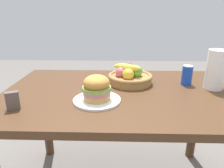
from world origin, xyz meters
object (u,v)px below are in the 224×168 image
Objects in this scene: fruit_basket at (130,76)px; paper_towel_roll at (216,70)px; soda_can at (187,75)px; plate at (97,100)px; sandwich at (97,88)px; napkin_holder at (13,101)px.

fruit_basket is 0.52m from paper_towel_roll.
plate is at bearing -153.18° from soda_can.
paper_towel_roll reaches higher than plate.
fruit_basket is at bearing 57.44° from sandwich.
sandwich is 0.63× the size of paper_towel_roll.
fruit_basket is (-0.37, 0.01, -0.02)m from soda_can.
napkin_holder is at bearing -157.89° from soda_can.
soda_can is at bearing -1.76° from napkin_holder.
sandwich is 0.35m from fruit_basket.
napkin_holder reaches higher than plate.
paper_towel_roll is at bearing 16.87° from sandwich.
soda_can is 1.40× the size of napkin_holder.
paper_towel_roll reaches higher than sandwich.
napkin_holder is (-0.40, -0.11, -0.03)m from sandwich.
soda_can is 1.03m from napkin_holder.
plate is 1.67× the size of sandwich.
paper_towel_roll is 2.67× the size of napkin_holder.
paper_towel_roll reaches higher than fruit_basket.
fruit_basket is (0.19, 0.30, 0.04)m from plate.
fruit_basket is 3.22× the size of napkin_holder.
paper_towel_roll is (0.70, 0.21, 0.04)m from sandwich.
paper_towel_roll is (0.70, 0.21, 0.11)m from plate.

